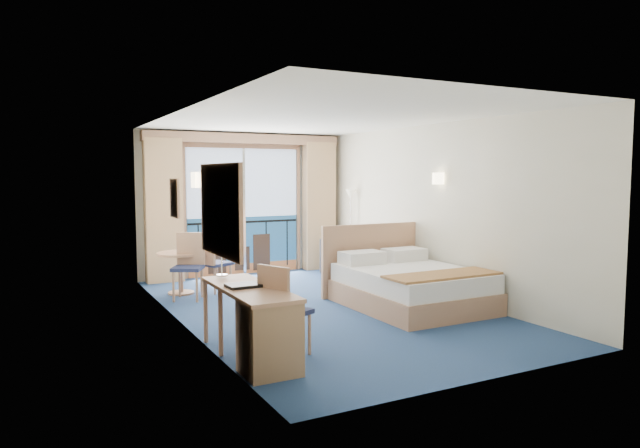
{
  "coord_description": "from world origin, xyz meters",
  "views": [
    {
      "loc": [
        -3.76,
        -7.1,
        1.91
      ],
      "look_at": [
        0.06,
        0.2,
        1.19
      ],
      "focal_mm": 32.0,
      "sensor_mm": 36.0,
      "label": 1
    }
  ],
  "objects": [
    {
      "name": "table_chair_b",
      "position": [
        -1.52,
        1.52,
        0.57
      ],
      "size": [
        0.59,
        0.6,
        1.01
      ],
      "rotation": [
        0.0,
        0.0,
        -0.5
      ],
      "color": "#1D2343",
      "rests_on": "ground"
    },
    {
      "name": "floor_lamp",
      "position": [
        1.86,
        2.35,
        1.23
      ],
      "size": [
        0.22,
        0.22,
        1.62
      ],
      "color": "silver",
      "rests_on": "ground"
    },
    {
      "name": "pelmet",
      "position": [
        0.0,
        3.1,
        2.58
      ],
      "size": [
        3.8,
        0.25,
        0.18
      ],
      "primitive_type": "cube",
      "color": "#A57659",
      "rests_on": "room_walls"
    },
    {
      "name": "folder",
      "position": [
        -1.76,
        -1.57,
        0.77
      ],
      "size": [
        0.35,
        0.26,
        0.03
      ],
      "primitive_type": "cube",
      "rotation": [
        0.0,
        0.0,
        0.03
      ],
      "color": "black",
      "rests_on": "desk"
    },
    {
      "name": "curtain_left",
      "position": [
        -1.55,
        3.07,
        1.28
      ],
      "size": [
        0.65,
        0.22,
        2.55
      ],
      "primitive_type": "cube",
      "color": "tan",
      "rests_on": "room_walls"
    },
    {
      "name": "wall_print",
      "position": [
        -1.97,
        0.45,
        1.6
      ],
      "size": [
        0.04,
        0.42,
        0.52
      ],
      "color": "#A57659",
      "rests_on": "room_walls"
    },
    {
      "name": "phone",
      "position": [
        1.73,
        0.78,
        0.61
      ],
      "size": [
        0.21,
        0.19,
        0.08
      ],
      "primitive_type": "cube",
      "rotation": [
        0.0,
        0.0,
        0.35
      ],
      "color": "beige",
      "rests_on": "nightstand"
    },
    {
      "name": "desk",
      "position": [
        -1.72,
        -2.03,
        0.42
      ],
      "size": [
        0.55,
        1.6,
        0.75
      ],
      "color": "#A57659",
      "rests_on": "ground"
    },
    {
      "name": "bed",
      "position": [
        1.16,
        -0.48,
        0.32
      ],
      "size": [
        1.79,
        2.13,
        1.13
      ],
      "color": "#A57659",
      "rests_on": "ground"
    },
    {
      "name": "floor",
      "position": [
        0.0,
        0.0,
        0.0
      ],
      "size": [
        6.5,
        6.5,
        0.0
      ],
      "primitive_type": "plane",
      "color": "navy",
      "rests_on": "ground"
    },
    {
      "name": "sconce_left",
      "position": [
        -1.94,
        -0.6,
        1.85
      ],
      "size": [
        0.18,
        0.18,
        0.18
      ],
      "primitive_type": "cylinder",
      "color": "#FFE6B2",
      "rests_on": "room_walls"
    },
    {
      "name": "round_table",
      "position": [
        -1.55,
        1.94,
        0.51
      ],
      "size": [
        0.74,
        0.74,
        0.67
      ],
      "color": "#A57659",
      "rests_on": "ground"
    },
    {
      "name": "curtain_right",
      "position": [
        1.55,
        3.07,
        1.28
      ],
      "size": [
        0.65,
        0.22,
        2.55
      ],
      "primitive_type": "cube",
      "color": "tan",
      "rests_on": "room_walls"
    },
    {
      "name": "mirror",
      "position": [
        -1.97,
        -1.5,
        1.55
      ],
      "size": [
        0.05,
        1.25,
        0.95
      ],
      "color": "#A57659",
      "rests_on": "room_walls"
    },
    {
      "name": "sconce_right",
      "position": [
        1.94,
        -0.15,
        1.85
      ],
      "size": [
        0.18,
        0.18,
        0.18
      ],
      "primitive_type": "cylinder",
      "color": "#FFE6B2",
      "rests_on": "room_walls"
    },
    {
      "name": "table_chair_a",
      "position": [
        -1.08,
        1.79,
        0.54
      ],
      "size": [
        0.55,
        0.54,
        0.96
      ],
      "rotation": [
        0.0,
        0.0,
        1.97
      ],
      "color": "#1D2343",
      "rests_on": "ground"
    },
    {
      "name": "armchair",
      "position": [
        1.63,
        2.17,
        0.38
      ],
      "size": [
        1.15,
        1.15,
        0.75
      ],
      "primitive_type": "imported",
      "rotation": [
        0.0,
        0.0,
        4.0
      ],
      "color": "#474B56",
      "rests_on": "ground"
    },
    {
      "name": "room_walls",
      "position": [
        0.0,
        0.0,
        1.78
      ],
      "size": [
        4.04,
        6.54,
        2.72
      ],
      "color": "beige",
      "rests_on": "ground"
    },
    {
      "name": "desk_lamp",
      "position": [
        -1.8,
        -0.98,
        1.09
      ],
      "size": [
        0.12,
        0.12,
        0.46
      ],
      "color": "silver",
      "rests_on": "desk"
    },
    {
      "name": "balcony_door",
      "position": [
        -0.01,
        3.22,
        1.14
      ],
      "size": [
        2.36,
        0.03,
        2.52
      ],
      "color": "navy",
      "rests_on": "room_walls"
    },
    {
      "name": "desk_chair",
      "position": [
        -1.42,
        -1.76,
        0.56
      ],
      "size": [
        0.57,
        0.56,
        0.99
      ],
      "rotation": [
        0.0,
        0.0,
        1.99
      ],
      "color": "#1D2343",
      "rests_on": "ground"
    },
    {
      "name": "nightstand",
      "position": [
        1.76,
        0.78,
        0.29
      ],
      "size": [
        0.44,
        0.41,
        0.57
      ],
      "primitive_type": "cube",
      "color": "#997051",
      "rests_on": "ground"
    }
  ]
}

